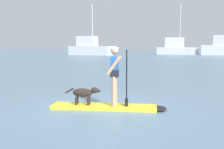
% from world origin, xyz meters
% --- Properties ---
extents(ground_plane, '(400.00, 400.00, 0.00)m').
position_xyz_m(ground_plane, '(0.00, 0.00, 0.00)').
color(ground_plane, slate).
extents(paddleboard, '(3.39, 1.03, 0.10)m').
position_xyz_m(paddleboard, '(0.23, 0.02, 0.05)').
color(paddleboard, yellow).
rests_on(paddleboard, ground_plane).
extents(person_paddler, '(0.63, 0.51, 1.70)m').
position_xyz_m(person_paddler, '(0.33, 0.04, 1.09)').
color(person_paddler, tan).
rests_on(person_paddler, paddleboard).
extents(dog, '(1.07, 0.28, 0.52)m').
position_xyz_m(dog, '(-0.57, -0.06, 0.44)').
color(dog, '#2D231E').
rests_on(dog, paddleboard).
extents(moored_boat_far_starboard, '(10.13, 4.76, 10.93)m').
position_xyz_m(moored_boat_far_starboard, '(-17.22, 49.76, 1.56)').
color(moored_boat_far_starboard, silver).
rests_on(moored_boat_far_starboard, ground_plane).
extents(moored_boat_far_port, '(9.58, 3.81, 11.90)m').
position_xyz_m(moored_boat_far_port, '(1.37, 58.58, 1.50)').
color(moored_boat_far_port, silver).
rests_on(moored_boat_far_port, ground_plane).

